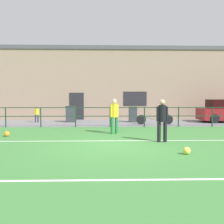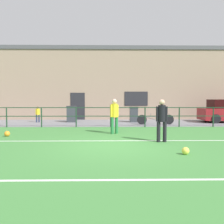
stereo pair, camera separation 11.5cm
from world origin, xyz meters
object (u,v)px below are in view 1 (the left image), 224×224
(player_striker, at_px, (114,114))
(trash_bin_0, at_px, (133,114))
(player_goalkeeper, at_px, (162,118))
(soccer_ball_match, at_px, (7,134))
(soccer_ball_spare, at_px, (187,151))
(spectator_child, at_px, (37,113))
(trash_bin_1, at_px, (71,114))
(bicycle_parked_0, at_px, (155,119))

(player_striker, bearing_deg, trash_bin_0, 44.62)
(player_goalkeeper, height_order, soccer_ball_match, player_goalkeeper)
(soccer_ball_spare, height_order, spectator_child, spectator_child)
(soccer_ball_spare, height_order, trash_bin_1, trash_bin_1)
(player_goalkeeper, distance_m, player_striker, 2.89)
(player_goalkeeper, bearing_deg, trash_bin_0, -91.35)
(trash_bin_0, height_order, trash_bin_1, trash_bin_1)
(soccer_ball_match, relative_size, soccer_ball_spare, 1.08)
(spectator_child, relative_size, trash_bin_1, 0.98)
(player_goalkeeper, relative_size, soccer_ball_spare, 7.29)
(bicycle_parked_0, height_order, trash_bin_0, trash_bin_0)
(trash_bin_0, bearing_deg, bicycle_parked_0, -52.89)
(player_striker, bearing_deg, soccer_ball_spare, -96.73)
(soccer_ball_spare, relative_size, spectator_child, 0.20)
(bicycle_parked_0, height_order, trash_bin_1, trash_bin_1)
(player_goalkeeper, height_order, trash_bin_0, player_goalkeeper)
(player_striker, xyz_separation_m, soccer_ball_match, (-4.70, -0.80, -0.81))
(bicycle_parked_0, bearing_deg, player_goalkeeper, -98.62)
(player_goalkeeper, relative_size, trash_bin_0, 1.53)
(trash_bin_1, bearing_deg, spectator_child, -177.48)
(trash_bin_0, relative_size, trash_bin_1, 0.95)
(player_goalkeeper, xyz_separation_m, trash_bin_0, (-0.24, 7.91, -0.37))
(player_goalkeeper, relative_size, soccer_ball_match, 6.77)
(player_striker, bearing_deg, trash_bin_1, 85.82)
(bicycle_parked_0, bearing_deg, soccer_ball_spare, -94.81)
(spectator_child, bearing_deg, player_striker, 123.51)
(trash_bin_1, bearing_deg, soccer_ball_match, -106.14)
(player_striker, height_order, spectator_child, player_striker)
(bicycle_parked_0, distance_m, trash_bin_0, 2.00)
(player_striker, distance_m, bicycle_parked_0, 4.86)
(soccer_ball_match, xyz_separation_m, trash_bin_0, (6.19, 6.40, 0.43))
(player_goalkeeper, height_order, player_striker, player_striker)
(player_goalkeeper, relative_size, bicycle_parked_0, 0.70)
(trash_bin_0, bearing_deg, player_goalkeeper, -88.24)
(player_goalkeeper, bearing_deg, bicycle_parked_0, -101.73)
(player_striker, xyz_separation_m, soccer_ball_spare, (1.98, -4.50, -0.82))
(player_goalkeeper, distance_m, trash_bin_1, 9.23)
(spectator_child, height_order, bicycle_parked_0, spectator_child)
(spectator_child, bearing_deg, soccer_ball_match, 84.84)
(player_striker, relative_size, spectator_child, 1.50)
(soccer_ball_spare, xyz_separation_m, bicycle_parked_0, (0.72, 8.51, 0.23))
(trash_bin_1, bearing_deg, bicycle_parked_0, -17.17)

